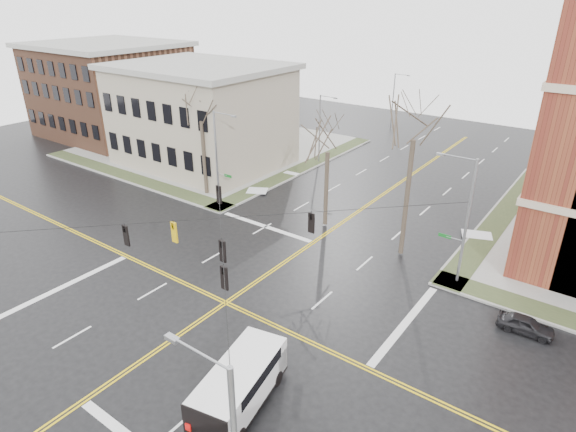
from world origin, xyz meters
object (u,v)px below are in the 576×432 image
Objects in this scene: parked_car_a at (526,325)px; tree_nw_far at (201,116)px; tree_ne at (414,132)px; signal_pole_ne at (465,218)px; signal_pole_nw at (218,157)px; streetlight_north_a at (321,126)px; streetlight_north_b at (394,99)px; cargo_van at (242,380)px; tree_nw_near at (328,147)px.

tree_nw_far reaches higher than parked_car_a.
parked_car_a is at bearing -24.05° from tree_ne.
signal_pole_nw is at bearing 180.00° from signal_pole_ne.
streetlight_north_a is 20.00m from streetlight_north_b.
signal_pole_nw is 28.48m from parked_car_a.
tree_nw_far is at bearing -96.36° from streetlight_north_b.
tree_ne is (-10.03, 4.48, 9.29)m from parked_car_a.
streetlight_north_a is 16.05m from tree_nw_far.
cargo_van is at bearing -41.37° from tree_nw_far.
cargo_van is 2.00× the size of parked_car_a.
tree_nw_far reaches higher than streetlight_north_b.
parked_car_a is (10.16, 14.11, -0.82)m from cargo_van.
tree_nw_far is 21.27m from tree_ne.
signal_pole_nw is at bearing -92.32° from streetlight_north_a.
signal_pole_ne reaches higher than streetlight_north_b.
streetlight_north_a is 0.81× the size of tree_nw_near.
signal_pole_ne is 7.57m from parked_car_a.
tree_nw_near is at bearing -55.66° from streetlight_north_a.
cargo_van is 0.58× the size of tree_nw_far.
streetlight_north_a is at bearing -90.00° from streetlight_north_b.
tree_ne reaches higher than streetlight_north_b.
tree_ne is (21.19, 0.04, 1.84)m from tree_nw_far.
parked_car_a is 14.38m from tree_ne.
signal_pole_ne is 26.11m from tree_nw_far.
signal_pole_nw is 10.84m from tree_nw_near.
signal_pole_ne is at bearing -2.98° from tree_nw_far.
parked_car_a is (27.97, -3.09, -4.40)m from signal_pole_nw.
parked_car_a is at bearing -30.11° from signal_pole_ne.
tree_nw_far is (-31.22, 4.43, 7.45)m from parked_car_a.
signal_pole_nw is 18.64m from tree_ne.
streetlight_north_a is at bearing 143.10° from signal_pole_ne.
signal_pole_ne is at bearing 0.00° from signal_pole_nw.
signal_pole_nw is 1.12× the size of streetlight_north_b.
streetlight_north_a and streetlight_north_b have the same top height.
signal_pole_nw is (-22.64, 0.00, 0.00)m from signal_pole_ne.
signal_pole_ne is 1.40× the size of cargo_van.
signal_pole_ne is at bearing 62.88° from cargo_van.
signal_pole_ne is 22.64m from signal_pole_nw.
tree_nw_near reaches higher than streetlight_north_b.
streetlight_north_b is at bearing 116.19° from tree_ne.
tree_ne reaches higher than streetlight_north_a.
streetlight_north_a is at bearing 105.55° from cargo_van.
streetlight_north_a is 1.25× the size of cargo_van.
streetlight_north_b is (0.67, 36.50, -0.48)m from signal_pole_nw.
streetlight_north_b is at bearing 88.95° from signal_pole_nw.
streetlight_north_b is 0.72× the size of tree_nw_far.
streetlight_north_a is at bearing 138.81° from tree_ne.
tree_nw_near is 0.72× the size of tree_ne.
streetlight_north_a is at bearing 51.51° from parked_car_a.
tree_ne is at bearing 0.12° from tree_nw_far.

